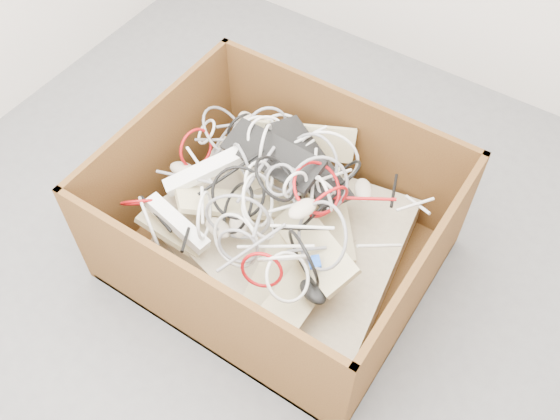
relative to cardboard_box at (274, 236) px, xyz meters
The scene contains 8 objects.
ground 0.16m from the cardboard_box, 140.21° to the right, with size 3.00×3.00×0.00m, color #545557.
cardboard_box is the anchor object (origin of this frame).
keyboard_pile 0.15m from the cardboard_box, 123.73° to the left, with size 0.90×0.87×0.37m.
mice_scatter 0.21m from the cardboard_box, 168.58° to the right, with size 0.84×0.58×0.21m.
power_strip_left 0.38m from the cardboard_box, behind, with size 0.32×0.06×0.04m, color white.
power_strip_right 0.41m from the cardboard_box, 133.78° to the right, with size 0.28×0.06×0.04m, color white.
vga_plug 0.36m from the cardboard_box, 27.58° to the right, with size 0.04×0.04×0.02m, color blue.
cable_tangle 0.26m from the cardboard_box, 150.93° to the left, with size 1.01×0.77×0.43m.
Camera 1 is at (0.86, -1.11, 2.16)m, focal length 40.13 mm.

